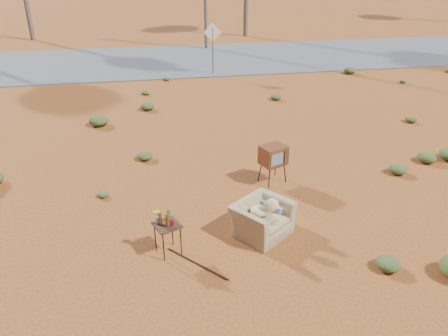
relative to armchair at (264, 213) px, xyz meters
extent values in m
plane|color=#98501E|center=(-0.60, 0.00, -0.42)|extent=(140.00, 140.00, 0.00)
cube|color=#565659|center=(-0.60, 15.00, -0.40)|extent=(140.00, 7.00, 0.04)
imported|color=#9A8354|center=(-0.06, -0.07, 0.03)|extent=(1.23, 1.15, 0.90)
ellipsoid|color=#DBC186|center=(-0.13, -0.06, 0.10)|extent=(0.33, 0.33, 0.19)
ellipsoid|color=#DBC186|center=(0.08, -0.18, 0.28)|extent=(0.29, 0.14, 0.29)
cube|color=#213B99|center=(0.26, 0.30, -0.16)|extent=(0.75, 0.79, 0.53)
cube|color=black|center=(0.73, 1.95, 0.04)|extent=(0.62, 0.55, 0.03)
cylinder|color=black|center=(0.58, 1.69, -0.19)|extent=(0.03, 0.03, 0.46)
cylinder|color=black|center=(1.01, 1.87, -0.19)|extent=(0.03, 0.03, 0.46)
cylinder|color=black|center=(0.44, 2.03, -0.19)|extent=(0.03, 0.03, 0.46)
cylinder|color=black|center=(0.88, 2.21, -0.19)|extent=(0.03, 0.03, 0.46)
cube|color=#5B2F16|center=(0.73, 1.95, 0.28)|extent=(0.70, 0.63, 0.44)
cube|color=slate|center=(0.75, 1.70, 0.28)|extent=(0.32, 0.15, 0.28)
cube|color=#472D19|center=(1.00, 1.81, 0.28)|extent=(0.13, 0.07, 0.31)
cube|color=#3B2815|center=(-1.88, -0.34, 0.18)|extent=(0.56, 0.56, 0.03)
cylinder|color=black|center=(-1.97, -0.57, -0.12)|extent=(0.02, 0.02, 0.60)
cylinder|color=black|center=(-1.65, -0.43, -0.12)|extent=(0.02, 0.02, 0.60)
cylinder|color=black|center=(-2.10, -0.25, -0.12)|extent=(0.02, 0.02, 0.60)
cylinder|color=black|center=(-1.78, -0.12, -0.12)|extent=(0.02, 0.02, 0.60)
cylinder|color=#532F0D|center=(-1.99, -0.34, 0.31)|extent=(0.06, 0.06, 0.22)
cylinder|color=#532F0D|center=(-1.87, -0.41, 0.31)|extent=(0.06, 0.06, 0.24)
cylinder|color=#285524|center=(-1.83, -0.23, 0.30)|extent=(0.05, 0.05, 0.21)
cylinder|color=red|center=(-1.80, -0.40, 0.25)|extent=(0.05, 0.05, 0.11)
cylinder|color=silver|center=(-2.04, -0.27, 0.25)|extent=(0.07, 0.07, 0.12)
ellipsoid|color=yellow|center=(-2.04, -0.27, 0.40)|extent=(0.14, 0.14, 0.10)
cylinder|color=#472012|center=(-1.41, -0.77, -0.40)|extent=(0.95, 1.06, 0.04)
cylinder|color=brown|center=(0.90, 12.00, 0.58)|extent=(0.06, 0.06, 2.00)
cube|color=silver|center=(0.90, 12.00, 1.38)|extent=(0.78, 0.04, 0.78)
ellipsoid|color=#445224|center=(3.90, 1.80, -0.30)|extent=(0.44, 0.44, 0.24)
ellipsoid|color=#445224|center=(-3.60, 6.50, -0.26)|extent=(0.60, 0.60, 0.33)
ellipsoid|color=#445224|center=(6.20, 5.00, -0.32)|extent=(0.36, 0.36, 0.20)
ellipsoid|color=#445224|center=(2.60, 8.00, -0.31)|extent=(0.40, 0.40, 0.22)
ellipsoid|color=#445224|center=(-2.10, 9.50, -0.34)|extent=(0.30, 0.30, 0.17)
camera|label=1|loc=(-2.03, -6.86, 4.56)|focal=35.00mm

